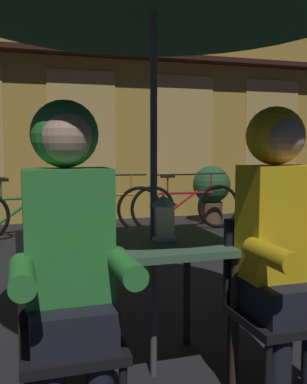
% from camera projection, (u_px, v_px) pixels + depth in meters
% --- Properties ---
extents(ground_plane, '(60.00, 60.00, 0.00)m').
position_uv_depth(ground_plane, '(154.00, 375.00, 2.35)').
color(ground_plane, '#232326').
extents(cafe_table, '(0.72, 0.72, 0.74)m').
position_uv_depth(cafe_table, '(154.00, 258.00, 2.28)').
color(cafe_table, '#42664C').
rests_on(cafe_table, ground_plane).
extents(lantern, '(0.11, 0.11, 0.23)m').
position_uv_depth(lantern, '(163.00, 216.00, 2.25)').
color(lantern, white).
rests_on(lantern, cafe_table).
extents(chair_left, '(0.40, 0.40, 0.87)m').
position_uv_depth(chair_left, '(69.00, 324.00, 1.80)').
color(chair_left, black).
rests_on(chair_left, ground_plane).
extents(chair_right, '(0.40, 0.40, 0.87)m').
position_uv_depth(chair_right, '(273.00, 300.00, 2.09)').
color(chair_right, black).
rests_on(chair_right, ground_plane).
extents(person_left_hooded, '(0.45, 0.56, 1.40)m').
position_uv_depth(person_left_hooded, '(69.00, 241.00, 1.71)').
color(person_left_hooded, black).
rests_on(person_left_hooded, ground_plane).
extents(person_right_hooded, '(0.45, 0.56, 1.40)m').
position_uv_depth(person_right_hooded, '(282.00, 228.00, 2.00)').
color(person_right_hooded, black).
rests_on(person_right_hooded, ground_plane).
extents(shopfront_building, '(10.00, 0.93, 6.20)m').
position_uv_depth(shopfront_building, '(78.00, 34.00, 7.27)').
color(shopfront_building, gold).
rests_on(shopfront_building, ground_plane).
extents(bicycle_third, '(1.68, 0.22, 0.84)m').
position_uv_depth(bicycle_third, '(24.00, 213.00, 5.81)').
color(bicycle_third, black).
rests_on(bicycle_third, ground_plane).
extents(bicycle_fourth, '(1.67, 0.26, 0.84)m').
position_uv_depth(bicycle_fourth, '(104.00, 209.00, 6.23)').
color(bicycle_fourth, black).
rests_on(bicycle_fourth, ground_plane).
extents(bicycle_fifth, '(1.68, 0.15, 0.84)m').
position_uv_depth(bicycle_fifth, '(186.00, 206.00, 6.48)').
color(bicycle_fifth, black).
rests_on(bicycle_fifth, ground_plane).
extents(potted_plant, '(0.60, 0.60, 0.92)m').
position_uv_depth(potted_plant, '(211.00, 189.00, 7.04)').
color(potted_plant, brown).
rests_on(potted_plant, ground_plane).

